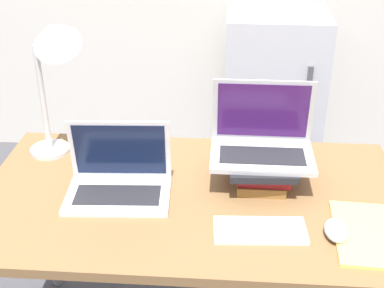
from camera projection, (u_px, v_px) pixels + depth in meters
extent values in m
cube|color=brown|center=(192.00, 198.00, 1.70)|extent=(1.35, 0.77, 0.03)
cylinder|color=gray|center=(49.00, 219.00, 2.19)|extent=(0.05, 0.05, 0.67)
cylinder|color=gray|center=(353.00, 233.00, 2.11)|extent=(0.05, 0.05, 0.67)
cube|color=silver|center=(118.00, 195.00, 1.67)|extent=(0.33, 0.23, 0.02)
cube|color=#232328|center=(118.00, 195.00, 1.65)|extent=(0.27, 0.13, 0.00)
cube|color=silver|center=(120.00, 149.00, 1.70)|extent=(0.32, 0.06, 0.21)
cube|color=#0F1938|center=(120.00, 150.00, 1.69)|extent=(0.29, 0.05, 0.19)
cube|color=olive|center=(261.00, 177.00, 1.75)|extent=(0.15, 0.21, 0.03)
cube|color=maroon|center=(264.00, 167.00, 1.74)|extent=(0.17, 0.21, 0.04)
cube|color=black|center=(261.00, 162.00, 1.71)|extent=(0.22, 0.24, 0.02)
cube|color=#B2B2B7|center=(262.00, 156.00, 1.71)|extent=(0.33, 0.22, 0.02)
cube|color=#232328|center=(262.00, 156.00, 1.69)|extent=(0.27, 0.11, 0.00)
cube|color=#B2B2B7|center=(263.00, 110.00, 1.74)|extent=(0.33, 0.03, 0.22)
cube|color=#381451|center=(263.00, 111.00, 1.74)|extent=(0.30, 0.02, 0.19)
cube|color=white|center=(260.00, 230.00, 1.52)|extent=(0.27, 0.13, 0.01)
cube|color=silver|center=(260.00, 228.00, 1.51)|extent=(0.25, 0.11, 0.00)
ellipsoid|color=#B2B2B7|center=(336.00, 231.00, 1.50)|extent=(0.07, 0.11, 0.03)
cube|color=#EFE066|center=(376.00, 234.00, 1.50)|extent=(0.25, 0.31, 0.01)
cylinder|color=silver|center=(50.00, 150.00, 1.93)|extent=(0.14, 0.14, 0.01)
cylinder|color=silver|center=(43.00, 99.00, 1.84)|extent=(0.02, 0.02, 0.38)
cone|color=silver|center=(54.00, 35.00, 1.68)|extent=(0.16, 0.19, 0.17)
cube|color=silver|center=(272.00, 101.00, 2.89)|extent=(0.51, 0.46, 0.97)
cube|color=#4C4C51|center=(306.00, 113.00, 2.64)|extent=(0.02, 0.02, 0.48)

